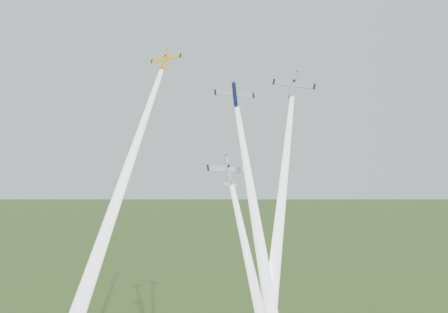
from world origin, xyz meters
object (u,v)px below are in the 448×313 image
Objects in this scene: plane_navy at (235,95)px; plane_silver_low at (229,171)px; plane_yellow at (165,59)px; plane_silver_right at (293,86)px.

plane_silver_low is at bearing -115.34° from plane_navy.
plane_yellow is 0.89× the size of plane_navy.
plane_yellow is at bearing 177.34° from plane_silver_right.
plane_navy is 15.33m from plane_silver_low.
plane_yellow reaches higher than plane_navy.
plane_navy is 0.98× the size of plane_silver_low.
plane_silver_right is 22.38m from plane_silver_low.
plane_silver_low is (14.82, -14.01, -23.09)m from plane_yellow.
plane_yellow is 0.82× the size of plane_silver_right.
plane_yellow is 28.16m from plane_silver_right.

